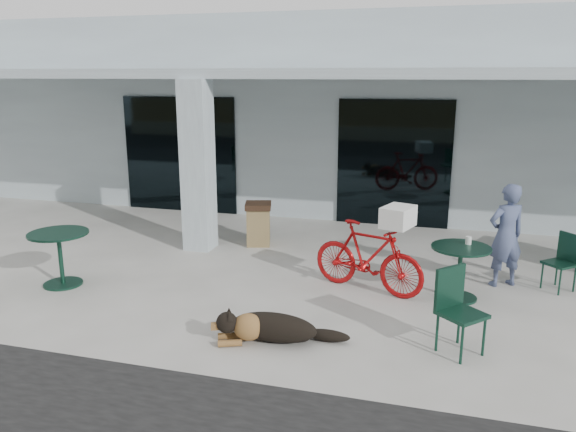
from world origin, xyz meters
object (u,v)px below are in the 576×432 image
(cafe_chair_far_a, at_px, (462,313))
(trash_receptacle, at_px, (258,224))
(bicycle, at_px, (368,257))
(cafe_chair_far_b, at_px, (560,263))
(person, at_px, (506,235))
(cafe_table_far, at_px, (459,273))
(cafe_table_near, at_px, (61,259))
(dog, at_px, (274,326))

(cafe_chair_far_a, distance_m, trash_receptacle, 5.07)
(bicycle, distance_m, cafe_chair_far_a, 2.14)
(cafe_chair_far_b, height_order, person, person)
(trash_receptacle, bearing_deg, cafe_chair_far_b, -11.00)
(bicycle, xyz_separation_m, cafe_table_far, (1.33, 0.06, -0.14))
(cafe_table_near, bearing_deg, cafe_table_far, 10.48)
(cafe_table_far, height_order, cafe_chair_far_a, cafe_chair_far_a)
(bicycle, distance_m, cafe_chair_far_b, 2.91)
(cafe_table_near, relative_size, cafe_chair_far_b, 1.04)
(cafe_table_far, bearing_deg, cafe_table_near, -169.52)
(bicycle, bearing_deg, person, -49.09)
(cafe_chair_far_a, height_order, trash_receptacle, cafe_chair_far_a)
(bicycle, relative_size, person, 1.11)
(cafe_chair_far_b, height_order, trash_receptacle, cafe_chair_far_b)
(bicycle, bearing_deg, cafe_table_near, 121.56)
(cafe_table_near, height_order, person, person)
(cafe_table_near, xyz_separation_m, cafe_chair_far_a, (5.94, -0.63, 0.08))
(cafe_table_near, xyz_separation_m, cafe_chair_far_b, (7.41, 1.86, 0.01))
(bicycle, distance_m, person, 2.16)
(dog, height_order, cafe_chair_far_b, cafe_chair_far_b)
(dog, height_order, cafe_table_near, cafe_table_near)
(bicycle, height_order, cafe_chair_far_b, bicycle)
(bicycle, xyz_separation_m, cafe_chair_far_a, (1.33, -1.68, -0.03))
(bicycle, xyz_separation_m, cafe_table_near, (-4.61, -1.04, -0.11))
(cafe_chair_far_a, xyz_separation_m, trash_receptacle, (-3.68, 3.49, -0.10))
(cafe_table_near, xyz_separation_m, cafe_table_far, (5.94, 1.10, -0.03))
(trash_receptacle, bearing_deg, cafe_table_near, -128.33)
(bicycle, xyz_separation_m, trash_receptacle, (-2.35, 1.82, -0.13))
(cafe_table_far, height_order, cafe_chair_far_b, cafe_chair_far_b)
(person, bearing_deg, cafe_chair_far_a, 45.75)
(cafe_table_near, bearing_deg, dog, -14.06)
(bicycle, height_order, trash_receptacle, bicycle)
(dog, height_order, cafe_table_far, cafe_table_far)
(bicycle, bearing_deg, trash_receptacle, 71.11)
(cafe_chair_far_b, distance_m, person, 0.88)
(bicycle, bearing_deg, dog, 175.16)
(cafe_table_near, distance_m, cafe_chair_far_a, 5.97)
(dog, distance_m, cafe_chair_far_a, 2.24)
(cafe_chair_far_a, bearing_deg, dog, 140.15)
(cafe_table_near, relative_size, person, 0.56)
(cafe_chair_far_b, bearing_deg, cafe_chair_far_a, -71.94)
(cafe_table_near, xyz_separation_m, trash_receptacle, (2.26, 2.86, -0.01))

